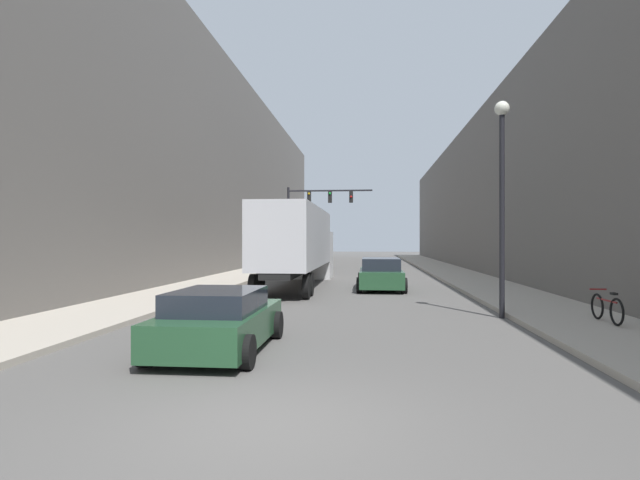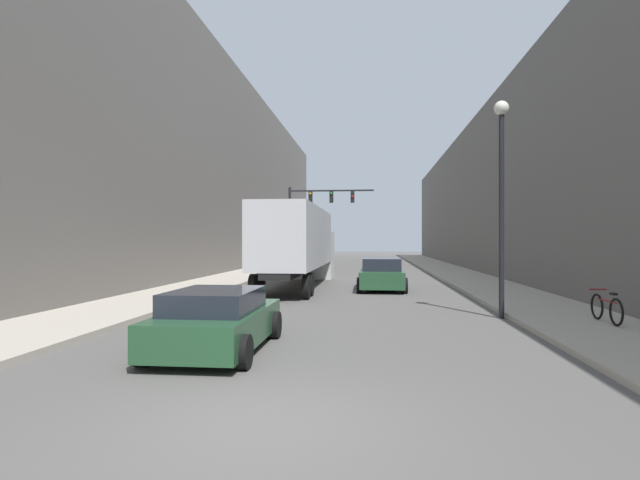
% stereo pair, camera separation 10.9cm
% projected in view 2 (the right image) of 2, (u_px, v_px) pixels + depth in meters
% --- Properties ---
extents(ground_plane, '(200.00, 200.00, 0.00)m').
position_uv_depth(ground_plane, '(265.00, 426.00, 6.28)').
color(ground_plane, '#565451').
extents(sidewalk_right, '(3.40, 80.00, 0.15)m').
position_uv_depth(sidewalk_right, '(453.00, 272.00, 35.38)').
color(sidewalk_right, '#B2A899').
rests_on(sidewalk_right, ground).
extents(sidewalk_left, '(3.40, 80.00, 0.15)m').
position_uv_depth(sidewalk_left, '(258.00, 271.00, 36.85)').
color(sidewalk_left, '#B2A899').
rests_on(sidewalk_left, ground).
extents(building_right, '(6.00, 80.00, 11.42)m').
position_uv_depth(building_right, '(522.00, 193.00, 34.89)').
color(building_right, '#66605B').
rests_on(building_right, ground).
extents(building_left, '(6.00, 80.00, 15.47)m').
position_uv_depth(building_left, '(197.00, 169.00, 37.35)').
color(building_left, '#66605B').
rests_on(building_left, ground).
extents(semi_truck, '(2.45, 13.86, 3.91)m').
position_uv_depth(semi_truck, '(300.00, 243.00, 25.61)').
color(semi_truck, silver).
rests_on(semi_truck, ground).
extents(sedan_car, '(2.14, 4.23, 1.31)m').
position_uv_depth(sedan_car, '(217.00, 321.00, 10.60)').
color(sedan_car, '#234C2D').
rests_on(sedan_car, ground).
extents(suv_car, '(2.23, 4.83, 1.51)m').
position_uv_depth(suv_car, '(381.00, 274.00, 23.82)').
color(suv_car, '#234C2D').
rests_on(suv_car, ground).
extents(traffic_signal_gantry, '(6.78, 0.35, 6.60)m').
position_uv_depth(traffic_signal_gantry, '(312.00, 211.00, 39.60)').
color(traffic_signal_gantry, black).
rests_on(traffic_signal_gantry, ground).
extents(street_lamp, '(0.44, 0.44, 6.55)m').
position_uv_depth(street_lamp, '(501.00, 178.00, 15.00)').
color(street_lamp, black).
rests_on(street_lamp, ground).
extents(parked_bicycle, '(0.44, 1.82, 0.86)m').
position_uv_depth(parked_bicycle, '(606.00, 308.00, 13.29)').
color(parked_bicycle, black).
rests_on(parked_bicycle, sidewalk_right).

